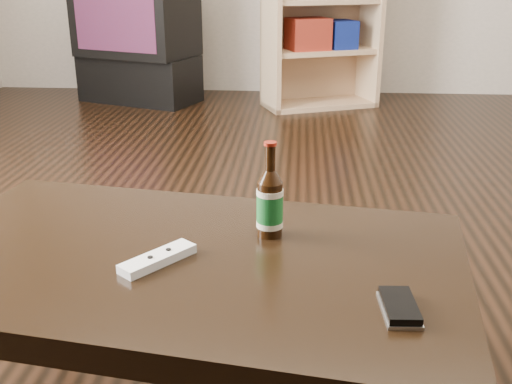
# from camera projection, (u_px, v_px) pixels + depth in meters

# --- Properties ---
(floor) EXTENTS (5.00, 6.00, 0.01)m
(floor) POSITION_uv_depth(u_px,v_px,m) (282.00, 257.00, 2.16)
(floor) COLOR black
(floor) RESTS_ON ground
(tv_stand) EXTENTS (0.96, 0.71, 0.34)m
(tv_stand) POSITION_uv_depth(u_px,v_px,m) (140.00, 78.00, 4.55)
(tv_stand) COLOR black
(tv_stand) RESTS_ON floor
(tv) EXTENTS (0.95, 0.77, 0.62)m
(tv) POSITION_uv_depth(u_px,v_px,m) (135.00, 13.00, 4.38)
(tv) COLOR black
(tv) RESTS_ON tv_stand
(coffee_table) EXTENTS (1.23, 0.83, 0.43)m
(coffee_table) POSITION_uv_depth(u_px,v_px,m) (184.00, 278.00, 1.25)
(coffee_table) COLOR black
(coffee_table) RESTS_ON floor
(beer_bottle) EXTENTS (0.07, 0.07, 0.21)m
(beer_bottle) POSITION_uv_depth(u_px,v_px,m) (270.00, 203.00, 1.29)
(beer_bottle) COLOR black
(beer_bottle) RESTS_ON coffee_table
(phone) EXTENTS (0.07, 0.12, 0.02)m
(phone) POSITION_uv_depth(u_px,v_px,m) (399.00, 307.00, 1.02)
(phone) COLOR #B6B6B8
(phone) RESTS_ON coffee_table
(remote) EXTENTS (0.14, 0.16, 0.02)m
(remote) POSITION_uv_depth(u_px,v_px,m) (158.00, 259.00, 1.19)
(remote) COLOR silver
(remote) RESTS_ON coffee_table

